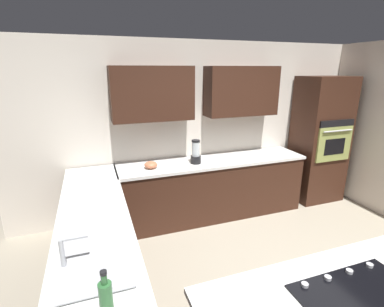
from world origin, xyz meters
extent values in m
plane|color=#9E937F|center=(0.00, 0.00, 0.00)|extent=(14.00, 14.00, 0.00)
cube|color=silver|center=(0.00, -2.10, 1.30)|extent=(6.00, 0.10, 2.60)
cube|color=#381E14|center=(-0.40, -1.88, 1.88)|extent=(1.10, 0.34, 0.72)
cube|color=#381E14|center=(0.95, -1.88, 1.88)|extent=(1.10, 0.34, 0.72)
cube|color=#381E14|center=(0.10, -1.72, 0.43)|extent=(2.80, 0.60, 0.86)
cube|color=silver|center=(0.10, -1.72, 0.88)|extent=(2.84, 0.64, 0.04)
cube|color=#381E14|center=(1.82, -0.55, 0.43)|extent=(0.60, 2.90, 0.86)
cube|color=silver|center=(1.82, -0.55, 0.88)|extent=(0.64, 2.94, 0.04)
cube|color=silver|center=(0.34, 1.05, 0.88)|extent=(1.94, 0.97, 0.04)
cube|color=#381E14|center=(-1.85, -1.72, 1.04)|extent=(0.80, 0.60, 2.09)
cube|color=#939E51|center=(-1.85, -1.41, 1.05)|extent=(0.66, 0.03, 0.56)
cube|color=black|center=(-1.85, -1.39, 1.01)|extent=(0.40, 0.01, 0.26)
cube|color=black|center=(-1.85, -1.41, 1.38)|extent=(0.66, 0.02, 0.11)
cylinder|color=silver|center=(-1.85, -1.37, 1.27)|extent=(0.56, 0.02, 0.02)
cube|color=#515456|center=(1.82, -0.04, 0.91)|extent=(0.40, 0.30, 0.02)
cube|color=#515456|center=(1.82, 0.30, 0.91)|extent=(0.40, 0.30, 0.02)
cube|color=#B7BABF|center=(1.82, 0.13, 0.92)|extent=(0.46, 0.70, 0.01)
cylinder|color=#B7BABF|center=(2.02, 0.13, 1.01)|extent=(0.03, 0.03, 0.22)
cylinder|color=#B7BABF|center=(1.94, 0.13, 1.12)|extent=(0.18, 0.02, 0.02)
cube|color=black|center=(0.34, 1.05, 0.91)|extent=(0.76, 0.56, 0.01)
cylinder|color=#B2B2B7|center=(0.07, 0.82, 0.92)|extent=(0.04, 0.04, 0.02)
cylinder|color=#B2B2B7|center=(0.25, 0.82, 0.92)|extent=(0.04, 0.04, 0.02)
cylinder|color=#B2B2B7|center=(0.43, 0.82, 0.92)|extent=(0.04, 0.04, 0.02)
cylinder|color=#B2B2B7|center=(0.61, 0.82, 0.92)|extent=(0.04, 0.04, 0.02)
cylinder|color=black|center=(0.40, -1.67, 0.96)|extent=(0.15, 0.15, 0.11)
cylinder|color=silver|center=(0.40, -1.67, 1.11)|extent=(0.11, 0.11, 0.21)
cylinder|color=black|center=(0.40, -1.67, 1.23)|extent=(0.12, 0.12, 0.03)
ellipsoid|color=#CC724C|center=(1.05, -1.67, 0.95)|extent=(0.18, 0.18, 0.10)
cylinder|color=#336B38|center=(1.77, 0.61, 1.00)|extent=(0.07, 0.07, 0.20)
cylinder|color=#336B38|center=(1.77, 0.61, 1.13)|extent=(0.03, 0.03, 0.06)
cylinder|color=black|center=(1.77, 0.61, 1.17)|extent=(0.04, 0.04, 0.02)
camera|label=1|loc=(1.75, 1.95, 2.20)|focal=26.61mm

